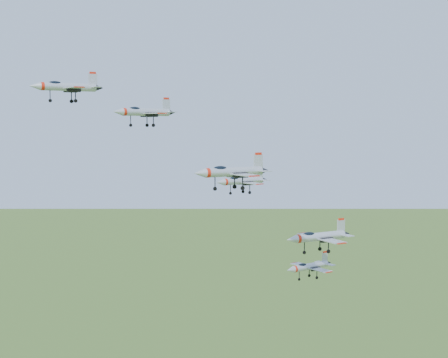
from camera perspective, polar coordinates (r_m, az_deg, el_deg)
jet_lead at (r=108.01m, az=-14.23°, el=8.18°), size 12.61×10.44×3.37m
jet_left_high at (r=94.77m, az=-7.31°, el=6.10°), size 10.66×8.77×2.85m
jet_right_high at (r=91.44m, az=0.69°, el=0.68°), size 12.84×10.65×3.43m
jet_left_low at (r=122.35m, az=1.62°, el=-0.17°), size 12.32×10.11×3.30m
jet_right_low at (r=107.65m, az=8.62°, el=-5.22°), size 13.32×11.09×3.56m
jet_trail at (r=118.20m, az=7.78°, el=-7.92°), size 11.30×9.28×3.03m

